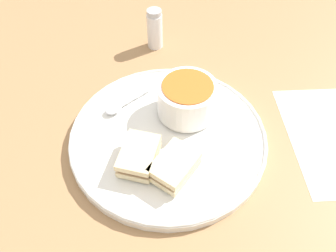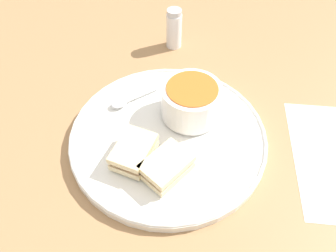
# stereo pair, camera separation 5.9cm
# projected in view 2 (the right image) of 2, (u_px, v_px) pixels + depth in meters

# --- Properties ---
(ground_plane) EXTENTS (2.40, 2.40, 0.00)m
(ground_plane) POSITION_uv_depth(u_px,v_px,m) (168.00, 139.00, 0.62)
(ground_plane) COLOR #9E754C
(plate) EXTENTS (0.36, 0.36, 0.02)m
(plate) POSITION_uv_depth(u_px,v_px,m) (168.00, 136.00, 0.61)
(plate) COLOR white
(plate) RESTS_ON ground_plane
(soup_bowl) EXTENTS (0.11, 0.11, 0.07)m
(soup_bowl) POSITION_uv_depth(u_px,v_px,m) (191.00, 101.00, 0.61)
(soup_bowl) COLOR white
(soup_bowl) RESTS_ON plate
(spoon) EXTENTS (0.05, 0.11, 0.01)m
(spoon) POSITION_uv_depth(u_px,v_px,m) (123.00, 102.00, 0.65)
(spoon) COLOR silver
(spoon) RESTS_ON plate
(sandwich_half_near) EXTENTS (0.10, 0.09, 0.03)m
(sandwich_half_near) POSITION_uv_depth(u_px,v_px,m) (134.00, 152.00, 0.55)
(sandwich_half_near) COLOR beige
(sandwich_half_near) RESTS_ON plate
(sandwich_half_far) EXTENTS (0.09, 0.10, 0.03)m
(sandwich_half_far) POSITION_uv_depth(u_px,v_px,m) (167.00, 166.00, 0.53)
(sandwich_half_far) COLOR beige
(sandwich_half_far) RESTS_ON plate
(salt_shaker) EXTENTS (0.04, 0.04, 0.10)m
(salt_shaker) POSITION_uv_depth(u_px,v_px,m) (174.00, 29.00, 0.77)
(salt_shaker) COLOR silver
(salt_shaker) RESTS_ON ground_plane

